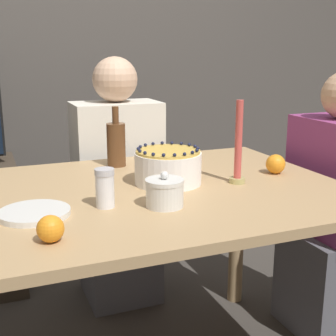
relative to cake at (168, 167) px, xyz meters
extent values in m
cube|color=#4C4742|center=(-0.09, 1.36, 0.49)|extent=(8.00, 0.05, 2.60)
cube|color=tan|center=(-0.09, -0.04, -0.07)|extent=(1.31, 0.96, 0.03)
cylinder|color=tan|center=(0.51, 0.38, -0.45)|extent=(0.07, 0.07, 0.73)
cylinder|color=white|center=(0.00, 0.00, 0.00)|extent=(0.23, 0.23, 0.11)
cylinder|color=gold|center=(0.00, 0.00, 0.05)|extent=(0.22, 0.22, 0.01)
sphere|color=#191E3D|center=(0.10, 0.00, 0.06)|extent=(0.01, 0.01, 0.01)
sphere|color=#191E3D|center=(0.09, 0.03, 0.06)|extent=(0.01, 0.01, 0.01)
sphere|color=#191E3D|center=(0.08, 0.06, 0.06)|extent=(0.01, 0.01, 0.01)
sphere|color=#191E3D|center=(0.05, 0.09, 0.06)|extent=(0.01, 0.01, 0.01)
sphere|color=#191E3D|center=(0.02, 0.10, 0.06)|extent=(0.01, 0.01, 0.01)
sphere|color=#191E3D|center=(-0.02, 0.10, 0.06)|extent=(0.01, 0.01, 0.01)
sphere|color=#191E3D|center=(-0.05, 0.09, 0.06)|extent=(0.01, 0.01, 0.01)
sphere|color=#191E3D|center=(-0.08, 0.06, 0.06)|extent=(0.01, 0.01, 0.01)
sphere|color=#191E3D|center=(-0.09, 0.03, 0.06)|extent=(0.01, 0.01, 0.01)
sphere|color=#191E3D|center=(-0.10, 0.00, 0.06)|extent=(0.01, 0.01, 0.01)
sphere|color=#191E3D|center=(-0.09, -0.03, 0.06)|extent=(0.01, 0.01, 0.01)
sphere|color=#191E3D|center=(-0.08, -0.06, 0.06)|extent=(0.01, 0.01, 0.01)
sphere|color=#191E3D|center=(-0.05, -0.09, 0.06)|extent=(0.01, 0.01, 0.01)
sphere|color=#191E3D|center=(-0.02, -0.10, 0.06)|extent=(0.01, 0.01, 0.01)
sphere|color=#191E3D|center=(0.02, -0.10, 0.06)|extent=(0.01, 0.01, 0.01)
sphere|color=#191E3D|center=(0.05, -0.09, 0.06)|extent=(0.01, 0.01, 0.01)
sphere|color=#191E3D|center=(0.08, -0.06, 0.06)|extent=(0.01, 0.01, 0.01)
sphere|color=#191E3D|center=(0.09, -0.03, 0.06)|extent=(0.01, 0.01, 0.01)
cylinder|color=silver|center=(-0.10, -0.22, -0.02)|extent=(0.11, 0.11, 0.07)
cylinder|color=silver|center=(-0.10, -0.22, 0.02)|extent=(0.11, 0.11, 0.01)
sphere|color=silver|center=(-0.10, -0.22, 0.04)|extent=(0.02, 0.02, 0.02)
cylinder|color=white|center=(-0.26, -0.16, -0.01)|extent=(0.05, 0.05, 0.10)
cylinder|color=silver|center=(-0.26, -0.16, 0.05)|extent=(0.06, 0.06, 0.02)
cylinder|color=silver|center=(-0.47, -0.16, -0.05)|extent=(0.20, 0.20, 0.01)
cylinder|color=silver|center=(-0.47, -0.16, -0.05)|extent=(0.20, 0.20, 0.01)
cylinder|color=tan|center=(0.22, -0.09, -0.05)|extent=(0.05, 0.05, 0.02)
cylinder|color=#CC4C47|center=(0.22, -0.09, 0.09)|extent=(0.02, 0.02, 0.27)
cylinder|color=brown|center=(-0.10, 0.31, 0.03)|extent=(0.07, 0.07, 0.17)
cylinder|color=brown|center=(-0.10, 0.31, 0.14)|extent=(0.03, 0.03, 0.07)
sphere|color=orange|center=(-0.45, -0.37, -0.02)|extent=(0.07, 0.07, 0.07)
sphere|color=orange|center=(0.42, -0.03, -0.02)|extent=(0.07, 0.07, 0.07)
cube|color=#595960|center=(0.00, 0.64, -0.59)|extent=(0.34, 0.34, 0.45)
cube|color=silver|center=(0.00, 0.64, -0.10)|extent=(0.40, 0.24, 0.52)
sphere|color=#D8AD8C|center=(0.00, 0.64, 0.26)|extent=(0.20, 0.20, 0.20)
cube|color=#595960|center=(0.77, 0.03, -0.59)|extent=(0.34, 0.34, 0.45)
camera|label=1|loc=(-0.58, -1.44, 0.39)|focal=50.00mm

